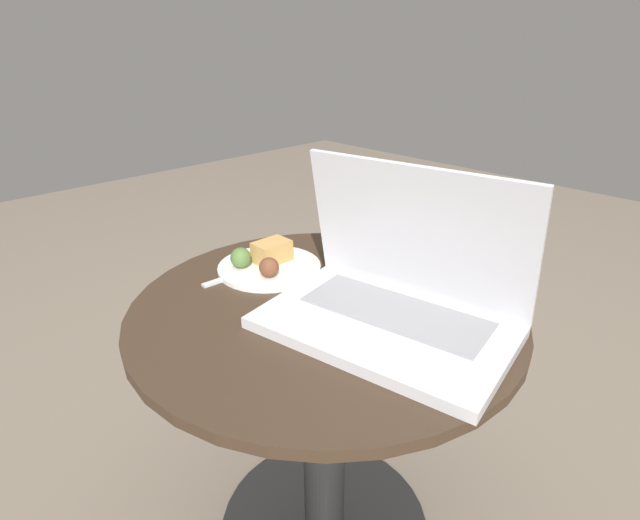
{
  "coord_description": "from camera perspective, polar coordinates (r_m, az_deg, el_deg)",
  "views": [
    {
      "loc": [
        0.52,
        -0.52,
        0.95
      ],
      "look_at": [
        -0.02,
        0.01,
        0.61
      ],
      "focal_mm": 28.0,
      "sensor_mm": 36.0,
      "label": 1
    }
  ],
  "objects": [
    {
      "name": "table",
      "position": [
        0.94,
        0.57,
        -14.45
      ],
      "size": [
        0.66,
        0.66,
        0.54
      ],
      "color": "black",
      "rests_on": "ground_plane"
    },
    {
      "name": "laptop",
      "position": [
        0.77,
        8.62,
        -3.93
      ],
      "size": [
        0.41,
        0.3,
        0.24
      ],
      "color": "silver",
      "rests_on": "table"
    },
    {
      "name": "beer_glass",
      "position": [
        0.95,
        3.65,
        4.79
      ],
      "size": [
        0.06,
        0.06,
        0.19
      ],
      "color": "#C6701E",
      "rests_on": "table"
    },
    {
      "name": "snack_plate",
      "position": [
        0.96,
        -6.07,
        -0.31
      ],
      "size": [
        0.2,
        0.2,
        0.05
      ],
      "color": "silver",
      "rests_on": "table"
    },
    {
      "name": "fork",
      "position": [
        0.96,
        -7.84,
        -1.11
      ],
      "size": [
        0.03,
        0.18,
        0.0
      ],
      "color": "silver",
      "rests_on": "table"
    }
  ]
}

